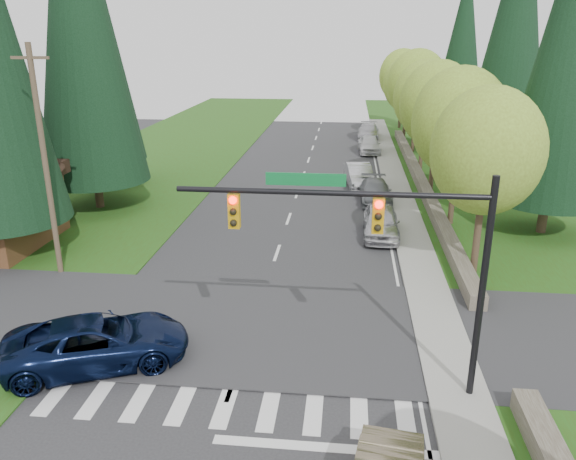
% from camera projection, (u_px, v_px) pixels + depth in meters
% --- Properties ---
extents(grass_east, '(14.00, 110.00, 0.06)m').
position_uv_depth(grass_east, '(522.00, 232.00, 30.83)').
color(grass_east, '#2B4713').
rests_on(grass_east, ground).
extents(grass_west, '(14.00, 110.00, 0.06)m').
position_uv_depth(grass_west, '(70.00, 216.00, 33.43)').
color(grass_west, '#2B4713').
rests_on(grass_west, ground).
extents(cross_street, '(120.00, 8.00, 0.10)m').
position_uv_depth(cross_street, '(252.00, 326.00, 20.88)').
color(cross_street, '#28282B').
rests_on(cross_street, ground).
extents(sidewalk_east, '(1.80, 80.00, 0.13)m').
position_uv_depth(sidewalk_east, '(406.00, 216.00, 33.31)').
color(sidewalk_east, gray).
rests_on(sidewalk_east, ground).
extents(curb_east, '(0.20, 80.00, 0.13)m').
position_uv_depth(curb_east, '(391.00, 216.00, 33.39)').
color(curb_east, gray).
rests_on(curb_east, ground).
extents(stone_wall_north, '(0.70, 40.00, 0.70)m').
position_uv_depth(stone_wall_north, '(420.00, 180.00, 40.55)').
color(stone_wall_north, '#4C4438').
rests_on(stone_wall_north, ground).
extents(traffic_signal, '(8.70, 0.37, 6.80)m').
position_uv_depth(traffic_signal, '(383.00, 237.00, 15.51)').
color(traffic_signal, black).
rests_on(traffic_signal, ground).
extents(utility_pole, '(1.60, 0.24, 10.00)m').
position_uv_depth(utility_pole, '(45.00, 162.00, 23.89)').
color(utility_pole, '#473828').
rests_on(utility_pole, ground).
extents(decid_tree_0, '(4.80, 4.80, 8.37)m').
position_uv_depth(decid_tree_0, '(487.00, 151.00, 23.74)').
color(decid_tree_0, '#38281C').
rests_on(decid_tree_0, ground).
extents(decid_tree_1, '(5.20, 5.20, 8.80)m').
position_uv_depth(decid_tree_1, '(460.00, 122.00, 30.24)').
color(decid_tree_1, '#38281C').
rests_on(decid_tree_1, ground).
extents(decid_tree_2, '(5.00, 5.00, 8.82)m').
position_uv_depth(decid_tree_2, '(438.00, 105.00, 36.79)').
color(decid_tree_2, '#38281C').
rests_on(decid_tree_2, ground).
extents(decid_tree_3, '(5.00, 5.00, 8.55)m').
position_uv_depth(decid_tree_3, '(426.00, 97.00, 43.44)').
color(decid_tree_3, '#38281C').
rests_on(decid_tree_3, ground).
extents(decid_tree_4, '(5.40, 5.40, 9.18)m').
position_uv_depth(decid_tree_4, '(417.00, 85.00, 49.87)').
color(decid_tree_4, '#38281C').
rests_on(decid_tree_4, ground).
extents(decid_tree_5, '(4.80, 4.80, 8.30)m').
position_uv_depth(decid_tree_5, '(407.00, 84.00, 56.63)').
color(decid_tree_5, '#38281C').
rests_on(decid_tree_5, ground).
extents(decid_tree_6, '(5.20, 5.20, 8.86)m').
position_uv_depth(decid_tree_6, '(402.00, 76.00, 63.08)').
color(decid_tree_6, '#38281C').
rests_on(decid_tree_6, ground).
extents(conifer_w_c, '(6.46, 6.46, 20.80)m').
position_uv_depth(conifer_w_c, '(78.00, 15.00, 31.50)').
color(conifer_w_c, '#38281C').
rests_on(conifer_w_c, ground).
extents(conifer_w_e, '(5.78, 5.78, 18.80)m').
position_uv_depth(conifer_w_e, '(93.00, 34.00, 37.66)').
color(conifer_w_e, '#38281C').
rests_on(conifer_w_e, ground).
extents(conifer_e_a, '(5.44, 5.44, 17.80)m').
position_uv_depth(conifer_e_a, '(570.00, 45.00, 27.51)').
color(conifer_e_a, '#38281C').
rests_on(conifer_e_a, ground).
extents(conifer_e_b, '(6.12, 6.12, 19.80)m').
position_uv_depth(conifer_e_b, '(515.00, 27.00, 40.23)').
color(conifer_e_b, '#38281C').
rests_on(conifer_e_b, ground).
extents(conifer_e_c, '(5.10, 5.10, 16.80)m').
position_uv_depth(conifer_e_c, '(463.00, 45.00, 53.96)').
color(conifer_e_c, '#38281C').
rests_on(conifer_e_c, ground).
extents(suv_navy, '(6.44, 4.77, 1.63)m').
position_uv_depth(suv_navy, '(97.00, 342.00, 18.25)').
color(suv_navy, black).
rests_on(suv_navy, ground).
extents(parked_car_a, '(1.97, 4.73, 1.60)m').
position_uv_depth(parked_car_a, '(381.00, 222.00, 29.97)').
color(parked_car_a, '#B8B7BC').
rests_on(parked_car_a, ground).
extents(parked_car_b, '(2.09, 4.82, 1.38)m').
position_uv_depth(parked_car_b, '(375.00, 192.00, 36.17)').
color(parked_car_b, slate).
rests_on(parked_car_b, ground).
extents(parked_car_c, '(2.32, 4.99, 1.58)m').
position_uv_depth(parked_car_c, '(359.00, 175.00, 39.91)').
color(parked_car_c, '#B5B4BA').
rests_on(parked_car_c, ground).
extents(parked_car_d, '(2.06, 4.71, 1.58)m').
position_uv_depth(parked_car_d, '(369.00, 144.00, 51.16)').
color(parked_car_d, silver).
rests_on(parked_car_d, ground).
extents(parked_car_e, '(2.32, 5.28, 1.51)m').
position_uv_depth(parked_car_e, '(369.00, 131.00, 58.20)').
color(parked_car_e, '#B8B7BD').
rests_on(parked_car_e, ground).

